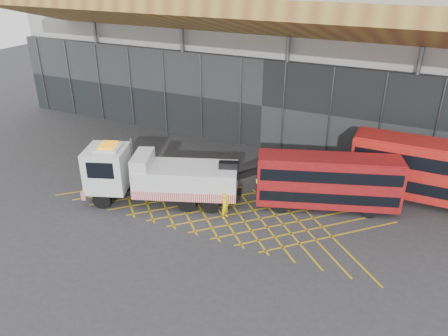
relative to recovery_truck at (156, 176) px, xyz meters
The scene contains 7 objects.
ground_plane 2.47m from the recovery_truck, 41.60° to the left, with size 120.00×120.00×0.00m, color #2C2C2F.
road_markings 4.82m from the recovery_truck, 12.58° to the left, with size 23.16×7.16×0.01m.
construction_building 20.78m from the recovery_truck, 81.20° to the left, with size 55.00×23.97×18.00m.
recovery_truck is the anchor object (origin of this frame).
bus_towed 11.81m from the recovery_truck, 20.89° to the left, with size 9.72×5.22×3.89m.
bus_second 19.25m from the recovery_truck, 24.80° to the left, with size 11.17×2.65×4.53m.
worker 5.41m from the recovery_truck, ahead, with size 0.65×0.42×1.77m, color yellow.
Camera 1 is at (14.92, -23.41, 15.76)m, focal length 35.00 mm.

